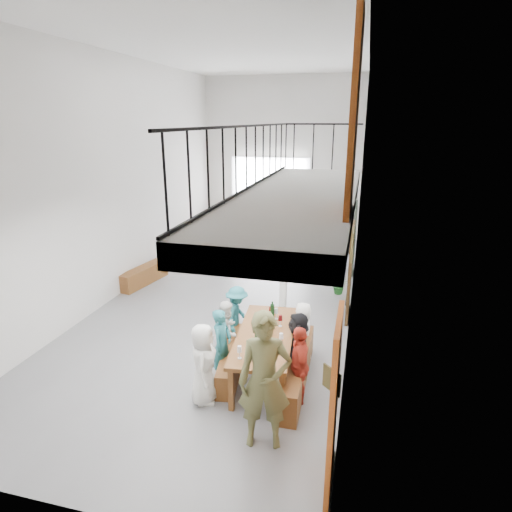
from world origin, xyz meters
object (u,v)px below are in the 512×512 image
(bench_inner, at_px, (233,358))
(serving_counter, at_px, (247,222))
(bicycle_near, at_px, (295,227))
(oak_barrel, at_px, (206,232))
(tasting_table, at_px, (265,338))
(side_bench, at_px, (144,275))
(host_standing, at_px, (265,381))

(bench_inner, distance_m, serving_counter, 8.85)
(bicycle_near, bearing_deg, oak_barrel, 144.15)
(tasting_table, distance_m, bicycle_near, 8.56)
(side_bench, height_order, host_standing, host_standing)
(tasting_table, xyz_separation_m, side_bench, (-3.99, 3.36, -0.48))
(host_standing, xyz_separation_m, bicycle_near, (-1.22, 9.98, -0.46))
(bench_inner, xyz_separation_m, side_bench, (-3.41, 3.28, 0.02))
(side_bench, relative_size, bicycle_near, 0.90)
(bench_inner, height_order, serving_counter, serving_counter)
(tasting_table, height_order, host_standing, host_standing)
(side_bench, relative_size, host_standing, 0.85)
(side_bench, distance_m, host_standing, 6.51)
(tasting_table, relative_size, bicycle_near, 1.25)
(tasting_table, xyz_separation_m, serving_counter, (-2.68, 8.67, -0.20))
(bench_inner, xyz_separation_m, oak_barrel, (-3.05, 6.89, 0.29))
(tasting_table, height_order, side_bench, tasting_table)
(bench_inner, bearing_deg, oak_barrel, 105.13)
(oak_barrel, bearing_deg, host_standing, -64.88)
(serving_counter, height_order, bicycle_near, serving_counter)
(bench_inner, height_order, side_bench, side_bench)
(serving_counter, distance_m, bicycle_near, 1.79)
(serving_counter, xyz_separation_m, bicycle_near, (1.78, -0.16, -0.04))
(host_standing, distance_m, bicycle_near, 10.07)
(side_bench, height_order, serving_counter, serving_counter)
(tasting_table, relative_size, side_bench, 1.39)
(side_bench, xyz_separation_m, bicycle_near, (3.09, 5.15, 0.24))
(tasting_table, relative_size, serving_counter, 1.16)
(serving_counter, distance_m, host_standing, 10.58)
(oak_barrel, height_order, serving_counter, serving_counter)
(oak_barrel, distance_m, host_standing, 9.33)
(tasting_table, relative_size, host_standing, 1.19)
(side_bench, xyz_separation_m, oak_barrel, (0.36, 3.62, 0.27))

